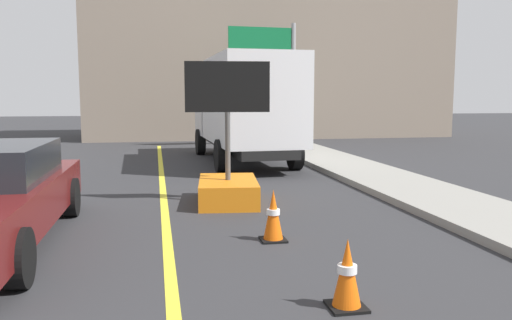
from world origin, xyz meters
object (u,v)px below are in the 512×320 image
Objects in this scene: box_truck at (244,106)px; traffic_cone_far_lane at (273,216)px; traffic_cone_mid_lane at (347,274)px; highway_guide_sign at (275,62)px; arrow_board_trailer at (228,178)px.

box_truck reaches higher than traffic_cone_far_lane.
traffic_cone_mid_lane is at bearing -86.01° from traffic_cone_far_lane.
highway_guide_sign is 6.77× the size of traffic_cone_far_lane.
box_truck is at bearing 77.35° from arrow_board_trailer.
highway_guide_sign reaches higher than traffic_cone_mid_lane.
arrow_board_trailer reaches higher than traffic_cone_far_lane.
arrow_board_trailer is at bearing -107.56° from highway_guide_sign.
box_truck reaches higher than arrow_board_trailer.
traffic_cone_far_lane is at bearing -97.08° from box_truck.
box_truck is 1.42× the size of highway_guide_sign.
traffic_cone_mid_lane is at bearing -85.24° from arrow_board_trailer.
traffic_cone_far_lane is (-3.19, -13.68, -3.06)m from highway_guide_sign.
traffic_cone_far_lane is at bearing -84.55° from arrow_board_trailer.
box_truck is 8.97m from traffic_cone_far_lane.
highway_guide_sign reaches higher than traffic_cone_far_lane.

